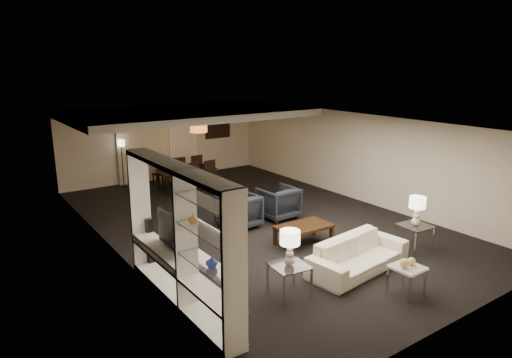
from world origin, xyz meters
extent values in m
plane|color=black|center=(0.00, 0.00, 0.00)|extent=(11.00, 11.00, 0.00)
cube|color=silver|center=(0.00, 0.00, 2.50)|extent=(7.00, 11.00, 0.02)
cube|color=beige|center=(0.00, 5.50, 1.25)|extent=(7.00, 0.02, 2.50)
cube|color=beige|center=(0.00, -5.50, 1.25)|extent=(7.00, 0.02, 2.50)
cube|color=beige|center=(-3.50, 0.00, 1.25)|extent=(0.02, 11.00, 2.50)
cube|color=beige|center=(3.50, 0.00, 1.25)|extent=(0.02, 11.00, 2.50)
cube|color=silver|center=(0.00, 3.50, 2.40)|extent=(7.00, 4.00, 0.20)
cube|color=beige|center=(-0.90, 5.42, 1.20)|extent=(1.50, 0.12, 2.40)
cube|color=silver|center=(0.70, 5.47, 1.05)|extent=(0.90, 0.05, 2.10)
cube|color=#142D38|center=(2.10, 5.46, 1.55)|extent=(0.95, 0.04, 0.65)
cylinder|color=#D8591E|center=(0.30, 3.50, 1.92)|extent=(0.52, 0.52, 0.24)
imported|color=beige|center=(0.02, -3.39, 0.32)|extent=(2.27, 1.11, 0.64)
imported|color=black|center=(-0.58, -0.09, 0.41)|extent=(0.92, 0.95, 0.81)
imported|color=black|center=(0.62, -0.09, 0.41)|extent=(0.89, 0.92, 0.81)
sphere|color=#EDB87D|center=(-0.08, -4.49, 0.58)|extent=(0.16, 0.16, 0.16)
sphere|color=#EAC37C|center=(0.12, -4.49, 0.57)|extent=(0.14, 0.14, 0.14)
imported|color=black|center=(-3.28, -2.03, 1.06)|extent=(1.09, 0.14, 0.63)
imported|color=#2536A2|center=(-3.31, -3.65, 1.15)|extent=(0.17, 0.17, 0.18)
imported|color=#BA723E|center=(-3.31, -3.12, 1.64)|extent=(0.15, 0.15, 0.16)
cube|color=black|center=(-3.20, -1.03, 0.50)|extent=(0.11, 0.11, 1.00)
imported|color=black|center=(-0.03, 3.77, 0.31)|extent=(1.78, 0.99, 0.62)
camera|label=1|loc=(-6.19, -8.89, 3.88)|focal=32.00mm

